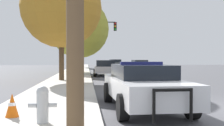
{
  "coord_description": "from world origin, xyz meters",
  "views": [
    {
      "loc": [
        -3.97,
        -8.23,
        1.54
      ],
      "look_at": [
        -1.5,
        18.55,
        1.08
      ],
      "focal_mm": 45.0,
      "sensor_mm": 36.0,
      "label": 1
    }
  ],
  "objects_px": {
    "fire_hydrant": "(43,103)",
    "traffic_light": "(92,35)",
    "car_background_distant": "(115,63)",
    "tree_sidewalk_far": "(80,36)",
    "tree_sidewalk_near": "(61,8)",
    "car_background_oncoming": "(140,65)",
    "police_car": "(143,85)",
    "car_background_midblock": "(106,68)",
    "traffic_cone": "(12,105)",
    "tree_sidewalk_mid": "(79,29)"
  },
  "relations": [
    {
      "from": "car_background_distant",
      "to": "car_background_midblock",
      "type": "distance_m",
      "value": 19.43
    },
    {
      "from": "tree_sidewalk_far",
      "to": "traffic_cone",
      "type": "bearing_deg",
      "value": -91.18
    },
    {
      "from": "fire_hydrant",
      "to": "traffic_light",
      "type": "relative_size",
      "value": 0.15
    },
    {
      "from": "traffic_light",
      "to": "car_background_midblock",
      "type": "height_order",
      "value": "traffic_light"
    },
    {
      "from": "car_background_distant",
      "to": "car_background_oncoming",
      "type": "bearing_deg",
      "value": -82.64
    },
    {
      "from": "traffic_cone",
      "to": "traffic_light",
      "type": "bearing_deg",
      "value": 83.9
    },
    {
      "from": "fire_hydrant",
      "to": "car_background_distant",
      "type": "relative_size",
      "value": 0.18
    },
    {
      "from": "police_car",
      "to": "fire_hydrant",
      "type": "distance_m",
      "value": 3.43
    },
    {
      "from": "car_background_distant",
      "to": "tree_sidewalk_near",
      "type": "distance_m",
      "value": 26.07
    },
    {
      "from": "tree_sidewalk_near",
      "to": "car_background_distant",
      "type": "bearing_deg",
      "value": 76.37
    },
    {
      "from": "tree_sidewalk_far",
      "to": "traffic_cone",
      "type": "xyz_separation_m",
      "value": [
        -0.8,
        -39.18,
        -4.82
      ]
    },
    {
      "from": "police_car",
      "to": "car_background_oncoming",
      "type": "xyz_separation_m",
      "value": [
        4.56,
        24.09,
        -0.02
      ]
    },
    {
      "from": "tree_sidewalk_near",
      "to": "fire_hydrant",
      "type": "bearing_deg",
      "value": -86.97
    },
    {
      "from": "traffic_light",
      "to": "tree_sidewalk_far",
      "type": "height_order",
      "value": "tree_sidewalk_far"
    },
    {
      "from": "police_car",
      "to": "traffic_light",
      "type": "relative_size",
      "value": 0.95
    },
    {
      "from": "tree_sidewalk_near",
      "to": "traffic_cone",
      "type": "xyz_separation_m",
      "value": [
        -0.18,
        -11.48,
        -4.41
      ]
    },
    {
      "from": "fire_hydrant",
      "to": "tree_sidewalk_near",
      "type": "height_order",
      "value": "tree_sidewalk_near"
    },
    {
      "from": "police_car",
      "to": "car_background_oncoming",
      "type": "relative_size",
      "value": 1.17
    },
    {
      "from": "car_background_distant",
      "to": "tree_sidewalk_far",
      "type": "height_order",
      "value": "tree_sidewalk_far"
    },
    {
      "from": "traffic_light",
      "to": "car_background_distant",
      "type": "height_order",
      "value": "traffic_light"
    },
    {
      "from": "fire_hydrant",
      "to": "traffic_light",
      "type": "distance_m",
      "value": 23.35
    },
    {
      "from": "traffic_light",
      "to": "car_background_distant",
      "type": "distance_m",
      "value": 15.01
    },
    {
      "from": "police_car",
      "to": "tree_sidewalk_far",
      "type": "relative_size",
      "value": 0.7
    },
    {
      "from": "car_background_midblock",
      "to": "tree_sidewalk_near",
      "type": "distance_m",
      "value": 7.81
    },
    {
      "from": "tree_sidewalk_mid",
      "to": "car_background_oncoming",
      "type": "bearing_deg",
      "value": 25.68
    },
    {
      "from": "tree_sidewalk_far",
      "to": "tree_sidewalk_near",
      "type": "relative_size",
      "value": 0.99
    },
    {
      "from": "car_background_oncoming",
      "to": "tree_sidewalk_mid",
      "type": "distance_m",
      "value": 8.65
    },
    {
      "from": "car_background_distant",
      "to": "tree_sidewalk_near",
      "type": "height_order",
      "value": "tree_sidewalk_near"
    },
    {
      "from": "fire_hydrant",
      "to": "car_background_oncoming",
      "type": "xyz_separation_m",
      "value": [
        7.23,
        26.25,
        0.15
      ]
    },
    {
      "from": "fire_hydrant",
      "to": "tree_sidewalk_mid",
      "type": "relative_size",
      "value": 0.11
    },
    {
      "from": "car_background_midblock",
      "to": "tree_sidewalk_near",
      "type": "bearing_deg",
      "value": -115.53
    },
    {
      "from": "tree_sidewalk_far",
      "to": "traffic_cone",
      "type": "relative_size",
      "value": 12.76
    },
    {
      "from": "traffic_light",
      "to": "tree_sidewalk_mid",
      "type": "xyz_separation_m",
      "value": [
        -1.3,
        -0.15,
        0.67
      ]
    },
    {
      "from": "fire_hydrant",
      "to": "traffic_cone",
      "type": "bearing_deg",
      "value": 139.7
    },
    {
      "from": "car_background_midblock",
      "to": "tree_sidewalk_far",
      "type": "bearing_deg",
      "value": 100.76
    },
    {
      "from": "tree_sidewalk_far",
      "to": "tree_sidewalk_near",
      "type": "height_order",
      "value": "tree_sidewalk_near"
    },
    {
      "from": "traffic_light",
      "to": "car_background_oncoming",
      "type": "relative_size",
      "value": 1.23
    },
    {
      "from": "traffic_cone",
      "to": "car_background_midblock",
      "type": "bearing_deg",
      "value": 78.7
    },
    {
      "from": "traffic_light",
      "to": "car_background_oncoming",
      "type": "xyz_separation_m",
      "value": [
        5.67,
        3.2,
        -3.22
      ]
    },
    {
      "from": "police_car",
      "to": "traffic_light",
      "type": "distance_m",
      "value": 21.16
    },
    {
      "from": "car_background_distant",
      "to": "traffic_light",
      "type": "bearing_deg",
      "value": -107.27
    },
    {
      "from": "car_background_distant",
      "to": "car_background_midblock",
      "type": "height_order",
      "value": "car_background_midblock"
    },
    {
      "from": "car_background_oncoming",
      "to": "tree_sidewalk_far",
      "type": "height_order",
      "value": "tree_sidewalk_far"
    },
    {
      "from": "fire_hydrant",
      "to": "car_background_midblock",
      "type": "xyz_separation_m",
      "value": [
        2.62,
        17.97,
        0.16
      ]
    },
    {
      "from": "traffic_light",
      "to": "car_background_oncoming",
      "type": "bearing_deg",
      "value": 29.43
    },
    {
      "from": "police_car",
      "to": "traffic_cone",
      "type": "xyz_separation_m",
      "value": [
        -3.49,
        -1.46,
        -0.32
      ]
    },
    {
      "from": "police_car",
      "to": "fire_hydrant",
      "type": "height_order",
      "value": "police_car"
    },
    {
      "from": "car_background_midblock",
      "to": "police_car",
      "type": "bearing_deg",
      "value": -85.97
    },
    {
      "from": "tree_sidewalk_near",
      "to": "traffic_light",
      "type": "bearing_deg",
      "value": 78.54
    },
    {
      "from": "car_background_midblock",
      "to": "fire_hydrant",
      "type": "bearing_deg",
      "value": -94.43
    }
  ]
}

